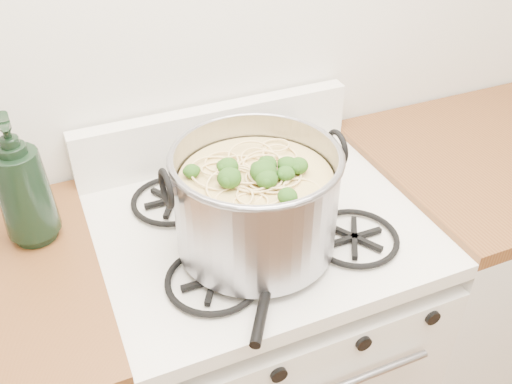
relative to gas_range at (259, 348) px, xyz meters
name	(u,v)px	position (x,y,z in m)	size (l,w,h in m)	color
gas_range	(259,348)	(0.00, 0.00, 0.00)	(0.76, 0.66, 0.92)	white
counter_right	(501,258)	(0.88, 0.00, 0.02)	(1.00, 0.65, 0.92)	silver
stock_pot	(256,203)	(-0.05, -0.08, 0.60)	(0.39, 0.36, 0.24)	#93929A
spatula	(275,251)	(-0.03, -0.14, 0.50)	(0.29, 0.31, 0.02)	black
glass_bowl	(256,150)	(0.10, 0.25, 0.50)	(0.11, 0.11, 0.03)	white
bottle	(21,181)	(-0.49, 0.13, 0.64)	(0.12, 0.12, 0.31)	black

